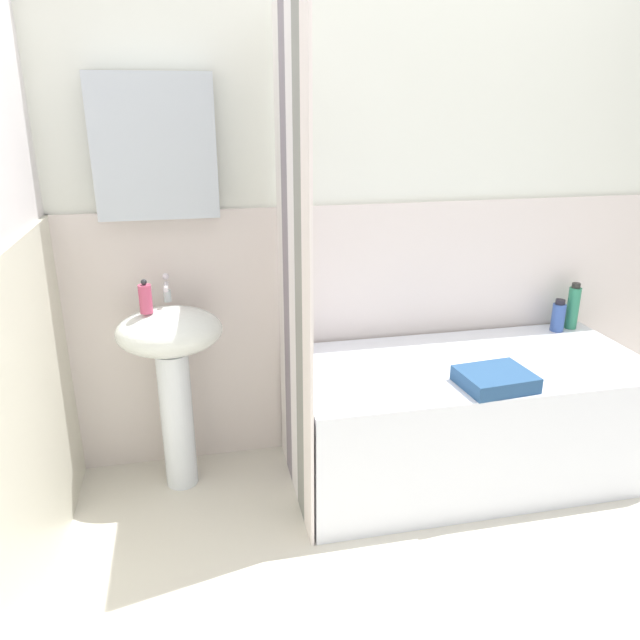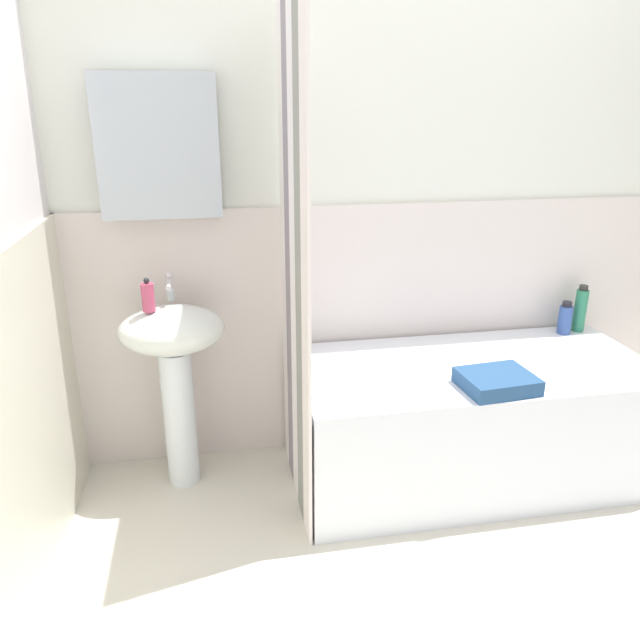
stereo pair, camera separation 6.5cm
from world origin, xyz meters
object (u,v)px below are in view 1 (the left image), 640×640
(body_wash_bottle, at_px, (558,316))
(towel_folded, at_px, (495,379))
(shampoo_bottle, at_px, (573,307))
(bathtub, at_px, (467,417))
(sink, at_px, (172,359))
(soap_dispenser, at_px, (145,298))

(body_wash_bottle, height_order, towel_folded, body_wash_bottle)
(shampoo_bottle, bearing_deg, towel_folded, -142.25)
(bathtub, distance_m, shampoo_bottle, 0.84)
(bathtub, bearing_deg, shampoo_bottle, 23.48)
(bathtub, height_order, body_wash_bottle, body_wash_bottle)
(sink, distance_m, soap_dispenser, 0.30)
(sink, relative_size, soap_dispenser, 5.97)
(shampoo_bottle, bearing_deg, soap_dispenser, -175.81)
(sink, height_order, towel_folded, sink)
(bathtub, xyz_separation_m, towel_folded, (-0.02, -0.24, 0.31))
(soap_dispenser, relative_size, body_wash_bottle, 0.85)
(sink, height_order, body_wash_bottle, sink)
(shampoo_bottle, xyz_separation_m, towel_folded, (-0.70, -0.54, -0.08))
(towel_folded, bearing_deg, shampoo_bottle, 37.75)
(sink, xyz_separation_m, shampoo_bottle, (1.97, 0.12, 0.05))
(soap_dispenser, xyz_separation_m, towel_folded, (1.35, -0.39, -0.31))
(shampoo_bottle, bearing_deg, sink, -176.57)
(soap_dispenser, distance_m, body_wash_bottle, 1.98)
(sink, bearing_deg, soap_dispenser, -157.99)
(body_wash_bottle, bearing_deg, soap_dispenser, -176.24)
(bathtub, distance_m, body_wash_bottle, 0.74)
(body_wash_bottle, xyz_separation_m, towel_folded, (-0.61, -0.52, -0.04))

